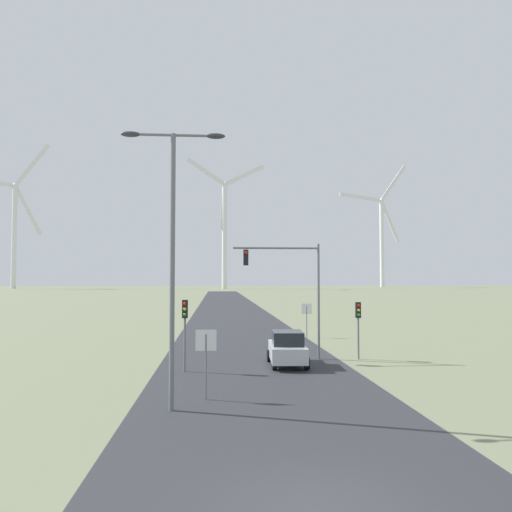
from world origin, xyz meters
TOP-DOWN VIEW (x-y plane):
  - ground_plane at (0.00, 0.00)m, footprint 600.00×600.00m
  - road_surface at (0.00, 48.00)m, footprint 10.00×240.00m
  - streetlamp at (-3.54, 7.81)m, footprint 3.72×0.32m
  - stop_sign_near at (-2.37, 9.29)m, footprint 0.81×0.07m
  - stop_sign_far at (5.06, 28.71)m, footprint 0.81×0.07m
  - traffic_light_post_near_left at (-3.54, 15.11)m, footprint 0.28×0.33m
  - traffic_light_post_near_right at (6.14, 18.14)m, footprint 0.28×0.34m
  - traffic_light_mast_overhead at (2.23, 18.42)m, footprint 5.02×0.35m
  - car_approaching at (1.77, 16.41)m, footprint 2.02×4.19m
  - wind_turbine_far_left at (-93.52, 222.70)m, footprint 35.97×15.73m
  - wind_turbine_left at (1.29, 207.35)m, footprint 34.37×3.60m
  - wind_turbine_center at (85.81, 249.24)m, footprint 38.46×6.69m

SIDE VIEW (x-z plane):
  - ground_plane at x=0.00m, z-range 0.00..0.00m
  - road_surface at x=0.00m, z-range 0.00..0.01m
  - car_approaching at x=1.77m, z-range 0.00..1.83m
  - stop_sign_far at x=5.06m, z-range 0.53..3.18m
  - stop_sign_near at x=-2.37m, z-range 0.53..3.19m
  - traffic_light_post_near_right at x=6.14m, z-range 0.77..4.02m
  - traffic_light_post_near_left at x=-3.54m, z-range 0.83..4.39m
  - traffic_light_mast_overhead at x=2.23m, z-range 1.41..8.03m
  - streetlamp at x=-3.54m, z-range 1.30..11.17m
  - wind_turbine_left at x=1.29m, z-range -0.33..56.84m
  - wind_turbine_center at x=85.81m, z-range -3.82..62.33m
  - wind_turbine_far_left at x=-93.52m, z-range -4.24..63.38m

